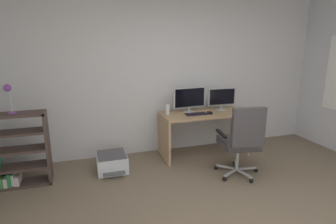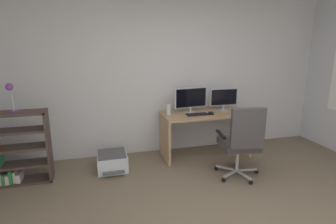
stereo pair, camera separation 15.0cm
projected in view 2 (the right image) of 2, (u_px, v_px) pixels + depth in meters
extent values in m
cube|color=silver|center=(166.00, 72.00, 4.57)|extent=(5.58, 0.10, 2.71)
cube|color=tan|center=(206.00, 114.00, 4.46)|extent=(1.41, 0.63, 0.04)
cube|color=tan|center=(165.00, 139.00, 4.37)|extent=(0.04, 0.60, 0.69)
cube|color=tan|center=(242.00, 132.00, 4.72)|extent=(0.04, 0.60, 0.69)
cylinder|color=#B2B5B7|center=(190.00, 112.00, 4.48)|extent=(0.18, 0.18, 0.01)
cylinder|color=#B2B5B7|center=(190.00, 109.00, 4.47)|extent=(0.03, 0.03, 0.09)
cube|color=#B7BABC|center=(191.00, 98.00, 4.42)|extent=(0.56, 0.09, 0.32)
cube|color=black|center=(191.00, 98.00, 4.40)|extent=(0.52, 0.06, 0.29)
cylinder|color=#B2B5B7|center=(223.00, 110.00, 4.63)|extent=(0.18, 0.18, 0.01)
cylinder|color=#B2B5B7|center=(223.00, 107.00, 4.62)|extent=(0.03, 0.03, 0.09)
cube|color=#B7BABC|center=(224.00, 97.00, 4.58)|extent=(0.48, 0.05, 0.28)
cube|color=black|center=(224.00, 97.00, 4.56)|extent=(0.45, 0.02, 0.26)
cube|color=black|center=(197.00, 114.00, 4.32)|extent=(0.34, 0.13, 0.02)
cube|color=black|center=(211.00, 113.00, 4.36)|extent=(0.07, 0.11, 0.03)
cylinder|color=silver|center=(168.00, 109.00, 4.32)|extent=(0.07, 0.07, 0.17)
cube|color=#B7BABC|center=(247.00, 170.00, 3.92)|extent=(0.30, 0.08, 0.02)
sphere|color=black|center=(256.00, 172.00, 3.95)|extent=(0.06, 0.06, 0.06)
cube|color=#B7BABC|center=(236.00, 166.00, 4.04)|extent=(0.16, 0.28, 0.02)
sphere|color=black|center=(235.00, 164.00, 4.20)|extent=(0.06, 0.06, 0.06)
cube|color=#B7BABC|center=(226.00, 168.00, 3.97)|extent=(0.24, 0.23, 0.02)
sphere|color=black|center=(216.00, 168.00, 4.05)|extent=(0.06, 0.06, 0.06)
cube|color=#B7BABC|center=(230.00, 174.00, 3.80)|extent=(0.28, 0.17, 0.02)
sphere|color=black|center=(224.00, 180.00, 3.71)|extent=(0.06, 0.06, 0.06)
cube|color=#B7BABC|center=(244.00, 175.00, 3.77)|extent=(0.08, 0.30, 0.02)
sphere|color=black|center=(251.00, 182.00, 3.65)|extent=(0.06, 0.06, 0.06)
cylinder|color=#B7BABC|center=(237.00, 159.00, 3.86)|extent=(0.04, 0.04, 0.35)
cube|color=#3F3C3F|center=(238.00, 144.00, 3.80)|extent=(0.54, 0.55, 0.10)
cube|color=#3F3C3F|center=(248.00, 128.00, 3.46)|extent=(0.44, 0.13, 0.52)
cube|color=black|center=(221.00, 134.00, 3.74)|extent=(0.09, 0.35, 0.03)
cube|color=black|center=(257.00, 133.00, 3.80)|extent=(0.09, 0.35, 0.03)
cube|color=#44332E|center=(49.00, 145.00, 3.70)|extent=(0.03, 0.28, 0.97)
cube|color=#44332E|center=(11.00, 113.00, 3.48)|extent=(0.82, 0.28, 0.03)
cube|color=#44332E|center=(21.00, 181.00, 3.71)|extent=(0.82, 0.28, 0.03)
cube|color=#44332E|center=(19.00, 165.00, 3.65)|extent=(0.76, 0.28, 0.03)
cube|color=#44332E|center=(16.00, 148.00, 3.60)|extent=(0.76, 0.28, 0.03)
cube|color=#44332E|center=(14.00, 131.00, 3.54)|extent=(0.76, 0.28, 0.03)
cube|color=silver|center=(1.00, 177.00, 3.62)|extent=(0.05, 0.21, 0.16)
cube|color=#3B8440|center=(5.00, 176.00, 3.65)|extent=(0.03, 0.26, 0.14)
cube|color=silver|center=(9.00, 177.00, 3.65)|extent=(0.04, 0.22, 0.12)
cube|color=#287F41|center=(12.00, 175.00, 3.66)|extent=(0.04, 0.22, 0.18)
cube|color=silver|center=(16.00, 175.00, 3.68)|extent=(0.03, 0.20, 0.15)
cube|color=silver|center=(20.00, 176.00, 3.69)|extent=(0.05, 0.21, 0.12)
cube|color=#338B56|center=(0.00, 160.00, 3.58)|extent=(0.03, 0.26, 0.15)
cylinder|color=#7A3E91|center=(14.00, 111.00, 3.48)|extent=(0.11, 0.11, 0.02)
cylinder|color=silver|center=(12.00, 100.00, 3.45)|extent=(0.01, 0.01, 0.28)
sphere|color=#7A3E91|center=(9.00, 87.00, 3.40)|extent=(0.09, 0.09, 0.09)
cube|color=silver|center=(112.00, 162.00, 4.06)|extent=(0.43, 0.43, 0.24)
cube|color=#4C4C51|center=(112.00, 154.00, 4.03)|extent=(0.39, 0.39, 0.02)
cube|color=#4C4C51|center=(114.00, 172.00, 3.83)|extent=(0.30, 0.10, 0.01)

